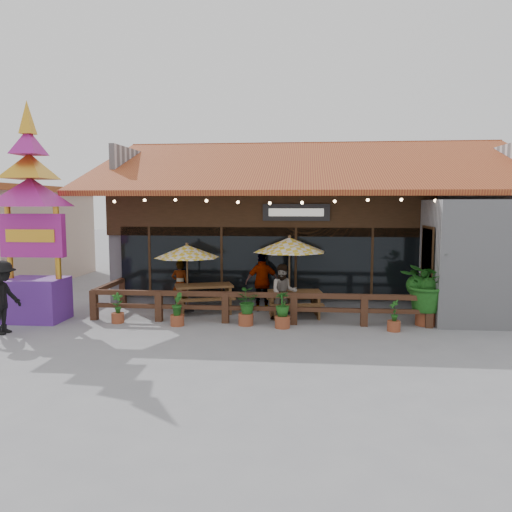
# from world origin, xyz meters

# --- Properties ---
(ground) EXTENTS (100.00, 100.00, 0.00)m
(ground) POSITION_xyz_m (0.00, 0.00, 0.00)
(ground) COLOR gray
(ground) RESTS_ON ground
(restaurant_building) EXTENTS (15.50, 14.73, 6.09)m
(restaurant_building) POSITION_xyz_m (0.26, 6.61, 2.21)
(restaurant_building) COLOR #B5B5BA
(restaurant_building) RESTS_ON ground
(patio_railing) EXTENTS (10.00, 2.60, 0.92)m
(patio_railing) POSITION_xyz_m (-2.25, -0.27, 0.61)
(patio_railing) COLOR #4B2B1A
(patio_railing) RESTS_ON ground
(umbrella_left) EXTENTS (2.79, 2.79, 2.24)m
(umbrella_left) POSITION_xyz_m (-3.97, 0.92, 1.96)
(umbrella_left) COLOR brown
(umbrella_left) RESTS_ON ground
(umbrella_right) EXTENTS (2.96, 2.96, 2.50)m
(umbrella_right) POSITION_xyz_m (-0.69, 1.01, 2.18)
(umbrella_right) COLOR brown
(umbrella_right) RESTS_ON ground
(picnic_table_left) EXTENTS (2.23, 2.07, 0.88)m
(picnic_table_left) POSITION_xyz_m (-3.45, 1.01, 0.59)
(picnic_table_left) COLOR brown
(picnic_table_left) RESTS_ON ground
(picnic_table_right) EXTENTS (1.83, 1.64, 0.79)m
(picnic_table_right) POSITION_xyz_m (-0.51, 0.63, 0.53)
(picnic_table_right) COLOR brown
(picnic_table_right) RESTS_ON ground
(thai_sign_tower) EXTENTS (2.56, 2.56, 6.91)m
(thai_sign_tower) POSITION_xyz_m (-8.18, -0.78, 3.65)
(thai_sign_tower) COLOR #5B2790
(thai_sign_tower) RESTS_ON ground
(tropical_plant) EXTENTS (2.00, 2.01, 2.11)m
(tropical_plant) POSITION_xyz_m (3.27, -0.21, 1.20)
(tropical_plant) COLOR brown
(tropical_plant) RESTS_ON ground
(diner_a) EXTENTS (0.60, 0.42, 1.57)m
(diner_a) POSITION_xyz_m (-4.40, 1.62, 0.79)
(diner_a) COLOR #382112
(diner_a) RESTS_ON ground
(diner_b) EXTENTS (0.89, 0.73, 1.68)m
(diner_b) POSITION_xyz_m (-0.82, 0.05, 0.84)
(diner_b) COLOR #382112
(diner_b) RESTS_ON ground
(diner_c) EXTENTS (1.18, 0.68, 1.89)m
(diner_c) POSITION_xyz_m (-1.56, 1.27, 0.95)
(diner_c) COLOR #382112
(diner_c) RESTS_ON ground
(pedestrian) EXTENTS (0.86, 1.35, 1.98)m
(pedestrian) POSITION_xyz_m (-8.24, -2.30, 0.99)
(pedestrian) COLOR black
(pedestrian) RESTS_ON ground
(planter_a) EXTENTS (0.37, 0.37, 0.90)m
(planter_a) POSITION_xyz_m (-5.65, -0.81, 0.38)
(planter_a) COLOR brown
(planter_a) RESTS_ON ground
(planter_b) EXTENTS (0.39, 0.40, 0.96)m
(planter_b) POSITION_xyz_m (-3.82, -0.98, 0.43)
(planter_b) COLOR brown
(planter_b) RESTS_ON ground
(planter_c) EXTENTS (0.82, 0.78, 1.06)m
(planter_c) POSITION_xyz_m (-1.87, -0.73, 0.59)
(planter_c) COLOR brown
(planter_c) RESTS_ON ground
(planter_d) EXTENTS (0.51, 0.51, 1.04)m
(planter_d) POSITION_xyz_m (-0.81, -0.94, 0.50)
(planter_d) COLOR brown
(planter_d) RESTS_ON ground
(planter_e) EXTENTS (0.36, 0.36, 0.88)m
(planter_e) POSITION_xyz_m (2.25, -0.99, 0.37)
(planter_e) COLOR brown
(planter_e) RESTS_ON ground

